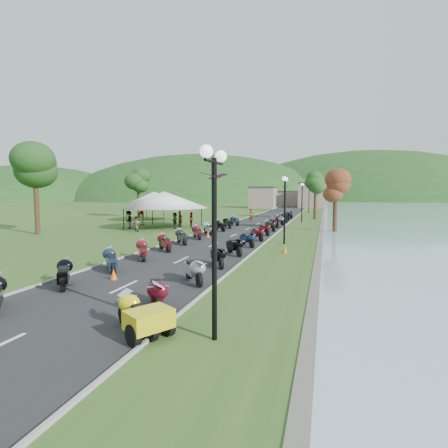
% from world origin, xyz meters
% --- Properties ---
extents(ground, '(400.00, 400.00, 0.00)m').
position_xyz_m(ground, '(0.00, 0.00, 0.00)').
color(ground, '#426827').
rests_on(ground, ground).
extents(road, '(7.00, 120.00, 0.02)m').
position_xyz_m(road, '(0.00, 40.00, 0.01)').
color(road, '#28282A').
rests_on(road, ground).
extents(hills_backdrop, '(360.00, 120.00, 76.00)m').
position_xyz_m(hills_backdrop, '(0.00, 200.00, 0.00)').
color(hills_backdrop, '#285621').
rests_on(hills_backdrop, ground).
extents(far_building, '(18.00, 16.00, 5.00)m').
position_xyz_m(far_building, '(-2.00, 85.00, 2.50)').
color(far_building, gray).
rests_on(far_building, ground).
extents(yellow_trike, '(2.62, 2.36, 1.02)m').
position_xyz_m(yellow_trike, '(3.00, -0.06, 0.51)').
color(yellow_trike, yellow).
rests_on(yellow_trike, ground).
extents(moto_row_left, '(2.60, 39.60, 1.10)m').
position_xyz_m(moto_row_left, '(-2.35, 12.63, 0.55)').
color(moto_row_left, '#331411').
rests_on(moto_row_left, ground).
extents(moto_row_right, '(2.60, 44.60, 1.10)m').
position_xyz_m(moto_row_right, '(2.59, 23.05, 0.55)').
color(moto_row_right, '#331411').
rests_on(moto_row_right, ground).
extents(streetlamp_near, '(1.40, 1.40, 5.00)m').
position_xyz_m(streetlamp_near, '(5.19, 0.10, 2.50)').
color(streetlamp_near, black).
rests_on(streetlamp_near, ground).
extents(vendor_tent_main, '(6.32, 6.32, 4.00)m').
position_xyz_m(vendor_tent_main, '(-9.03, 26.50, 2.00)').
color(vendor_tent_main, white).
rests_on(vendor_tent_main, ground).
extents(vendor_tent_side, '(5.49, 5.49, 4.00)m').
position_xyz_m(vendor_tent_side, '(-14.97, 35.58, 2.00)').
color(vendor_tent_side, white).
rests_on(vendor_tent_side, ground).
extents(tree_park_left, '(3.71, 3.71, 10.30)m').
position_xyz_m(tree_park_left, '(-17.89, 17.87, 5.15)').
color(tree_park_left, '#27551F').
rests_on(tree_park_left, ground).
extents(tree_lakeside, '(2.38, 2.38, 6.61)m').
position_xyz_m(tree_lakeside, '(8.88, 27.85, 3.31)').
color(tree_lakeside, '#27551F').
rests_on(tree_lakeside, ground).
extents(pedestrian_a, '(0.67, 0.76, 1.71)m').
position_xyz_m(pedestrian_a, '(-7.91, 28.18, 0.00)').
color(pedestrian_a, slate).
rests_on(pedestrian_a, ground).
extents(pedestrian_b, '(0.83, 0.60, 1.53)m').
position_xyz_m(pedestrian_b, '(-10.09, 22.31, 0.00)').
color(pedestrian_b, slate).
rests_on(pedestrian_b, ground).
extents(pedestrian_c, '(1.24, 1.24, 1.92)m').
position_xyz_m(pedestrian_c, '(-12.41, 24.74, 0.00)').
color(pedestrian_c, slate).
rests_on(pedestrian_c, ground).
extents(traffic_cone_near, '(0.32, 0.32, 0.50)m').
position_xyz_m(traffic_cone_near, '(-1.12, 4.94, 0.25)').
color(traffic_cone_near, '#F2590C').
rests_on(traffic_cone_near, ground).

